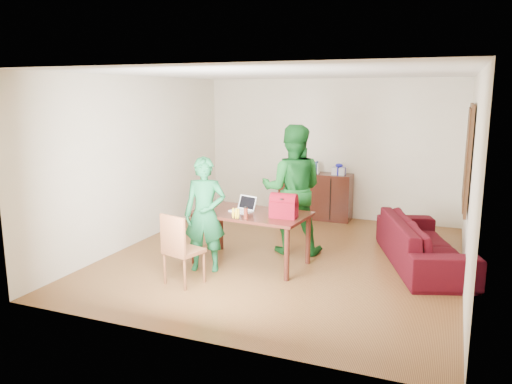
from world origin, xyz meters
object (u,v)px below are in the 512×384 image
at_px(bottle, 246,213).
at_px(sofa, 423,243).
at_px(chair, 183,263).
at_px(table, 251,219).
at_px(person_near, 205,214).
at_px(red_bag, 284,208).
at_px(person_far, 292,189).
at_px(laptop, 241,209).

relative_size(bottle, sofa, 0.07).
relative_size(chair, bottle, 5.55).
xyz_separation_m(table, person_near, (-0.49, -0.46, 0.13)).
distance_m(person_near, bottle, 0.58).
bearing_deg(sofa, table, 91.23).
height_order(table, person_near, person_near).
bearing_deg(bottle, table, 101.93).
height_order(red_bag, sofa, red_bag).
xyz_separation_m(chair, person_far, (0.89, 1.79, 0.71)).
distance_m(laptop, sofa, 2.65).
relative_size(laptop, bottle, 2.10).
bearing_deg(table, red_bag, -5.83).
bearing_deg(red_bag, person_far, 98.17).
bearing_deg(person_far, person_near, 40.79).
height_order(bottle, red_bag, red_bag).
xyz_separation_m(person_far, sofa, (1.93, 0.12, -0.66)).
relative_size(person_near, person_far, 0.80).
height_order(table, laptop, laptop).
bearing_deg(chair, person_near, 103.14).
xyz_separation_m(table, sofa, (2.31, 0.87, -0.34)).
bearing_deg(person_far, laptop, 42.13).
bearing_deg(person_near, person_far, 38.49).
xyz_separation_m(table, bottle, (0.08, -0.36, 0.18)).
relative_size(table, laptop, 4.82).
bearing_deg(person_far, sofa, 169.80).
height_order(bottle, sofa, bottle).
bearing_deg(table, sofa, 26.06).
distance_m(chair, person_far, 2.12).
relative_size(laptop, sofa, 0.16).
bearing_deg(chair, person_far, 79.14).
distance_m(person_near, person_far, 1.51).
height_order(table, bottle, bottle).
bearing_deg(chair, sofa, 49.68).
xyz_separation_m(table, laptop, (-0.14, -0.02, 0.14)).
height_order(laptop, red_bag, red_bag).
relative_size(table, person_near, 1.08).
xyz_separation_m(table, person_far, (0.38, 0.75, 0.32)).
distance_m(person_near, laptop, 0.56).
distance_m(chair, person_near, 0.78).
bearing_deg(chair, bottle, 64.64).
xyz_separation_m(person_near, person_far, (0.87, 1.21, 0.19)).
relative_size(person_near, bottle, 9.39).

